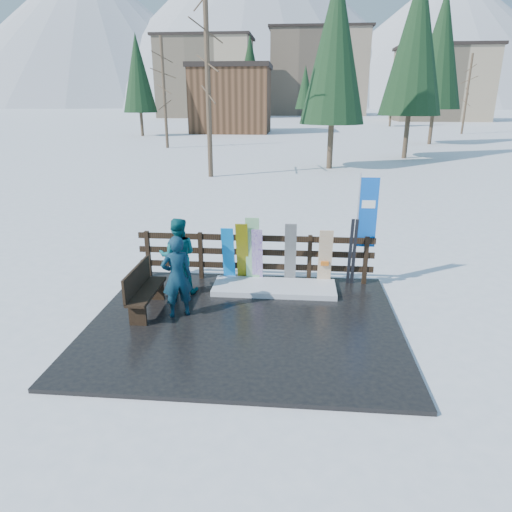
# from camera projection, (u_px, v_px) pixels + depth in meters

# --- Properties ---
(ground) EXTENTS (700.00, 700.00, 0.00)m
(ground) POSITION_uv_depth(u_px,v_px,m) (244.00, 325.00, 8.99)
(ground) COLOR white
(ground) RESTS_ON ground
(deck) EXTENTS (6.00, 5.00, 0.08)m
(deck) POSITION_uv_depth(u_px,v_px,m) (244.00, 323.00, 8.97)
(deck) COLOR black
(deck) RESTS_ON ground
(fence) EXTENTS (5.60, 0.10, 1.15)m
(fence) POSITION_uv_depth(u_px,v_px,m) (255.00, 254.00, 10.82)
(fence) COLOR black
(fence) RESTS_ON deck
(snow_patch) EXTENTS (2.78, 1.00, 0.12)m
(snow_patch) POSITION_uv_depth(u_px,v_px,m) (274.00, 288.00, 10.41)
(snow_patch) COLOR white
(snow_patch) RESTS_ON deck
(bench) EXTENTS (0.41, 1.50, 0.97)m
(bench) POSITION_uv_depth(u_px,v_px,m) (143.00, 288.00, 9.22)
(bench) COLOR black
(bench) RESTS_ON deck
(snowboard_0) EXTENTS (0.28, 0.37, 1.38)m
(snowboard_0) POSITION_uv_depth(u_px,v_px,m) (228.00, 255.00, 10.65)
(snowboard_0) COLOR #0A8CF4
(snowboard_0) RESTS_ON deck
(snowboard_1) EXTENTS (0.32, 0.25, 1.62)m
(snowboard_1) POSITION_uv_depth(u_px,v_px,m) (253.00, 251.00, 10.56)
(snowboard_1) COLOR white
(snowboard_1) RESTS_ON deck
(snowboard_2) EXTENTS (0.28, 0.39, 1.49)m
(snowboard_2) POSITION_uv_depth(u_px,v_px,m) (242.00, 253.00, 10.61)
(snowboard_2) COLOR #DDD203
(snowboard_2) RESTS_ON deck
(snowboard_3) EXTENTS (0.25, 0.27, 1.35)m
(snowboard_3) POSITION_uv_depth(u_px,v_px,m) (257.00, 256.00, 10.60)
(snowboard_3) COLOR white
(snowboard_3) RESTS_ON deck
(snowboard_4) EXTENTS (0.26, 0.37, 1.52)m
(snowboard_4) POSITION_uv_depth(u_px,v_px,m) (290.00, 254.00, 10.51)
(snowboard_4) COLOR black
(snowboard_4) RESTS_ON deck
(snowboard_5) EXTENTS (0.31, 0.28, 1.38)m
(snowboard_5) POSITION_uv_depth(u_px,v_px,m) (325.00, 258.00, 10.46)
(snowboard_5) COLOR white
(snowboard_5) RESTS_ON deck
(ski_pair_a) EXTENTS (0.16, 0.19, 1.53)m
(ski_pair_a) POSITION_uv_depth(u_px,v_px,m) (252.00, 252.00, 10.65)
(ski_pair_a) COLOR #A11613
(ski_pair_a) RESTS_ON deck
(ski_pair_b) EXTENTS (0.17, 0.31, 1.64)m
(ski_pair_b) POSITION_uv_depth(u_px,v_px,m) (352.00, 252.00, 10.44)
(ski_pair_b) COLOR black
(ski_pair_b) RESTS_ON deck
(rental_flag) EXTENTS (0.45, 0.04, 2.60)m
(rental_flag) POSITION_uv_depth(u_px,v_px,m) (365.00, 217.00, 10.35)
(rental_flag) COLOR silver
(rental_flag) RESTS_ON deck
(person_front) EXTENTS (0.72, 0.63, 1.67)m
(person_front) POSITION_uv_depth(u_px,v_px,m) (177.00, 277.00, 8.95)
(person_front) COLOR #0E3F4E
(person_front) RESTS_ON deck
(person_back) EXTENTS (0.91, 0.75, 1.72)m
(person_back) POSITION_uv_depth(u_px,v_px,m) (178.00, 256.00, 10.07)
(person_back) COLOR #0D5861
(person_back) RESTS_ON deck
(resort_buildings) EXTENTS (73.00, 87.60, 22.60)m
(resort_buildings) POSITION_uv_depth(u_px,v_px,m) (300.00, 76.00, 114.42)
(resort_buildings) COLOR tan
(resort_buildings) RESTS_ON ground
(trees) EXTENTS (42.12, 68.93, 13.36)m
(trees) POSITION_uv_depth(u_px,v_px,m) (325.00, 84.00, 51.22)
(trees) COLOR #382B1E
(trees) RESTS_ON ground
(mountains) EXTENTS (520.00, 260.00, 120.00)m
(mountains) POSITION_uv_depth(u_px,v_px,m) (284.00, 27.00, 302.90)
(mountains) COLOR white
(mountains) RESTS_ON ground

